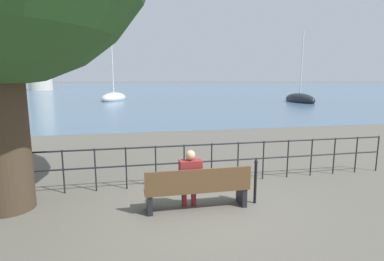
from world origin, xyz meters
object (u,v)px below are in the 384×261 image
at_px(sailboat_1, 114,98).
at_px(harbor_lighthouse, 38,57).
at_px(closed_umbrella, 256,178).
at_px(seated_person_left, 190,177).
at_px(sailboat_3, 10,100).
at_px(sailboat_0, 300,99).
at_px(park_bench, 198,189).

xyz_separation_m(sailboat_1, harbor_lighthouse, (-20.92, 46.32, 8.28)).
xyz_separation_m(closed_umbrella, harbor_lighthouse, (-25.45, 81.48, 8.04)).
xyz_separation_m(seated_person_left, sailboat_1, (-3.09, 35.14, -0.35)).
relative_size(sailboat_1, sailboat_3, 0.98).
distance_m(sailboat_0, harbor_lighthouse, 69.87).
relative_size(park_bench, sailboat_1, 0.25).
height_order(closed_umbrella, sailboat_1, sailboat_1).
bearing_deg(seated_person_left, sailboat_0, 54.81).
xyz_separation_m(park_bench, sailboat_1, (-3.24, 35.22, -0.11)).
xyz_separation_m(park_bench, sailboat_3, (-15.23, 33.76, -0.18)).
height_order(seated_person_left, sailboat_1, sailboat_1).
relative_size(closed_umbrella, sailboat_0, 0.12).
bearing_deg(closed_umbrella, sailboat_1, 97.33).
distance_m(park_bench, seated_person_left, 0.29).
bearing_deg(sailboat_3, park_bench, -65.23).
distance_m(seated_person_left, sailboat_1, 35.28).
xyz_separation_m(sailboat_1, sailboat_3, (-11.99, -1.46, -0.07)).
bearing_deg(sailboat_1, seated_person_left, -64.08).
relative_size(sailboat_0, sailboat_1, 1.03).
distance_m(seated_person_left, harbor_lighthouse, 85.30).
bearing_deg(seated_person_left, park_bench, -29.01).
bearing_deg(seated_person_left, harbor_lighthouse, 106.43).
relative_size(park_bench, harbor_lighthouse, 0.12).
height_order(seated_person_left, harbor_lighthouse, harbor_lighthouse).
relative_size(park_bench, seated_person_left, 1.73).
xyz_separation_m(closed_umbrella, sailboat_3, (-16.52, 33.71, -0.31)).
height_order(sailboat_0, sailboat_1, sailboat_0).
bearing_deg(sailboat_0, sailboat_1, 161.72).
relative_size(seated_person_left, sailboat_1, 0.15).
bearing_deg(harbor_lighthouse, seated_person_left, -73.57).
relative_size(seated_person_left, sailboat_3, 0.14).
relative_size(park_bench, sailboat_3, 0.25).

